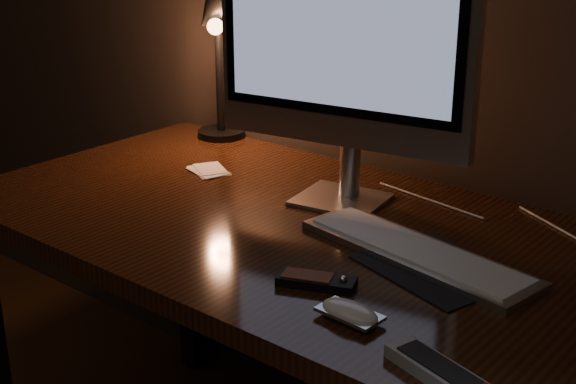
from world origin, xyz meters
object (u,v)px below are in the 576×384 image
Objects in this scene: keyboard at (417,252)px; desk at (354,282)px; media_remote at (316,281)px; desk_lamp at (216,33)px; mouse at (350,314)px; tv_remote at (446,376)px; monitor at (343,40)px.

desk is at bearing 170.31° from keyboard.
desk_lamp is at bearing 122.37° from media_remote.
mouse is 0.12m from media_remote.
desk is at bearing 152.99° from tv_remote.
desk_lamp reaches higher than keyboard.
mouse reaches higher than desk.
media_remote reaches higher than desk.
desk is 0.57m from tv_remote.
monitor is at bearing -19.28° from desk_lamp.
monitor reaches higher than desk.
monitor is 5.74× the size of mouse.
keyboard is at bearing 101.69° from mouse.
tv_remote is at bearing -33.10° from desk_lamp.
keyboard is at bearing -22.47° from desk_lamp.
desk is 11.63× the size of media_remote.
tv_remote is (0.50, -0.45, -0.33)m from monitor.
desk_lamp reaches higher than tv_remote.
mouse is 1.01m from desk_lamp.
mouse is 0.20m from tv_remote.
keyboard is 0.26m from mouse.
mouse is 0.24× the size of desk_lamp.
monitor is 1.24× the size of keyboard.
keyboard is (0.17, -0.06, 0.14)m from desk.
monitor reaches higher than mouse.
desk_lamp is at bearing 158.96° from desk.
monitor reaches higher than tv_remote.
monitor is (-0.09, 0.07, 0.47)m from desk.
desk_lamp is at bearing 148.75° from mouse.
monitor is at bearing 163.12° from keyboard.
monitor is at bearing 142.43° from desk.
desk_lamp is (-0.69, 0.49, 0.27)m from media_remote.
mouse is at bearing -36.21° from desk_lamp.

